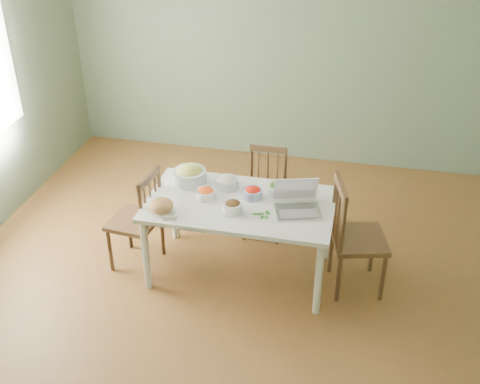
% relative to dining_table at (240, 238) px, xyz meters
% --- Properties ---
extents(floor, '(5.00, 5.00, 0.00)m').
position_rel_dining_table_xyz_m(floor, '(-0.00, -0.20, -0.37)').
color(floor, brown).
rests_on(floor, ground).
extents(wall_back, '(5.00, 0.00, 2.70)m').
position_rel_dining_table_xyz_m(wall_back, '(-0.00, 2.30, 0.98)').
color(wall_back, slate).
rests_on(wall_back, ground).
extents(dining_table, '(1.57, 0.88, 0.73)m').
position_rel_dining_table_xyz_m(dining_table, '(0.00, 0.00, 0.00)').
color(dining_table, white).
rests_on(dining_table, floor).
extents(chair_far, '(0.38, 0.37, 0.87)m').
position_rel_dining_table_xyz_m(chair_far, '(0.09, 0.64, 0.07)').
color(chair_far, '#4B2C17').
rests_on(chair_far, floor).
extents(chair_left, '(0.44, 0.46, 0.95)m').
position_rel_dining_table_xyz_m(chair_left, '(-0.94, -0.06, 0.11)').
color(chair_left, '#4B2C17').
rests_on(chair_left, floor).
extents(chair_right, '(0.53, 0.55, 1.03)m').
position_rel_dining_table_xyz_m(chair_right, '(1.01, 0.03, 0.15)').
color(chair_right, '#4B2C17').
rests_on(chair_right, floor).
extents(bread_boule, '(0.21, 0.21, 0.13)m').
position_rel_dining_table_xyz_m(bread_boule, '(-0.59, -0.29, 0.43)').
color(bread_boule, tan).
rests_on(bread_boule, dining_table).
extents(butter_stick, '(0.12, 0.06, 0.03)m').
position_rel_dining_table_xyz_m(butter_stick, '(-0.49, -0.37, 0.38)').
color(butter_stick, white).
rests_on(butter_stick, dining_table).
extents(bowl_squash, '(0.37, 0.37, 0.17)m').
position_rel_dining_table_xyz_m(bowl_squash, '(-0.50, 0.22, 0.45)').
color(bowl_squash, '#EDE76B').
rests_on(bowl_squash, dining_table).
extents(bowl_carrot, '(0.18, 0.18, 0.09)m').
position_rel_dining_table_xyz_m(bowl_carrot, '(-0.30, 0.01, 0.41)').
color(bowl_carrot, '#DC4904').
rests_on(bowl_carrot, dining_table).
extents(bowl_onion, '(0.21, 0.21, 0.11)m').
position_rel_dining_table_xyz_m(bowl_onion, '(-0.16, 0.21, 0.42)').
color(bowl_onion, beige).
rests_on(bowl_onion, dining_table).
extents(bowl_mushroom, '(0.20, 0.20, 0.10)m').
position_rel_dining_table_xyz_m(bowl_mushroom, '(-0.03, -0.16, 0.42)').
color(bowl_mushroom, black).
rests_on(bowl_mushroom, dining_table).
extents(bowl_redpep, '(0.20, 0.20, 0.10)m').
position_rel_dining_table_xyz_m(bowl_redpep, '(0.09, 0.10, 0.42)').
color(bowl_redpep, red).
rests_on(bowl_redpep, dining_table).
extents(bowl_broccoli, '(0.18, 0.18, 0.09)m').
position_rel_dining_table_xyz_m(bowl_broccoli, '(0.27, 0.22, 0.41)').
color(bowl_broccoli, black).
rests_on(bowl_broccoli, dining_table).
extents(flatbread, '(0.26, 0.26, 0.02)m').
position_rel_dining_table_xyz_m(flatbread, '(0.29, 0.32, 0.38)').
color(flatbread, beige).
rests_on(flatbread, dining_table).
extents(basil_bunch, '(0.17, 0.17, 0.02)m').
position_rel_dining_table_xyz_m(basil_bunch, '(0.21, -0.15, 0.38)').
color(basil_bunch, '#255317').
rests_on(basil_bunch, dining_table).
extents(laptop, '(0.44, 0.42, 0.24)m').
position_rel_dining_table_xyz_m(laptop, '(0.49, -0.05, 0.49)').
color(laptop, silver).
rests_on(laptop, dining_table).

